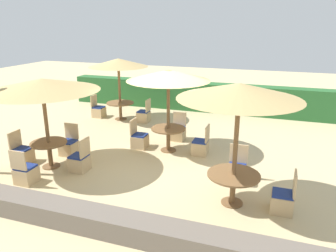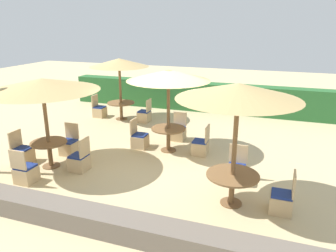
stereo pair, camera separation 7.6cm
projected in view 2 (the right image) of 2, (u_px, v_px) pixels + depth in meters
ground_plane at (161, 162)px, 9.45m from camera, size 40.00×40.00×0.00m
hedge_row at (208, 97)px, 14.63m from camera, size 13.00×0.70×1.26m
stone_border at (98, 221)px, 6.28m from camera, size 10.00×0.56×0.42m
parasol_front_left at (42, 85)px, 8.44m from camera, size 2.97×2.97×2.47m
round_table_front_left at (49, 148)px, 8.98m from camera, size 0.98×0.98×0.73m
patio_chair_front_left_south at (26, 173)px, 8.15m from camera, size 0.46×0.46×0.93m
patio_chair_front_left_west at (23, 154)px, 9.32m from camera, size 0.46×0.46×0.93m
patio_chair_front_left_north at (69, 146)px, 9.91m from camera, size 0.46×0.46×0.93m
patio_chair_front_left_east at (80, 161)px, 8.82m from camera, size 0.46×0.46×0.93m
parasol_back_left at (119, 63)px, 12.85m from camera, size 2.35×2.35×2.48m
round_table_back_left at (121, 106)px, 13.38m from camera, size 1.11×1.11×0.71m
patio_chair_back_left_east at (145, 115)px, 13.15m from camera, size 0.46×0.46×0.93m
patio_chair_back_left_west at (99, 111)px, 13.81m from camera, size 0.46×0.46×0.93m
parasol_center at (168, 76)px, 9.55m from camera, size 2.48×2.48×2.53m
round_table_center at (168, 133)px, 10.09m from camera, size 1.05×1.05×0.74m
patio_chair_center_east at (201, 146)px, 9.88m from camera, size 0.46×0.46×0.93m
patio_chair_center_west at (139, 140)px, 10.45m from camera, size 0.46×0.46×0.93m
patio_chair_center_north at (178, 132)px, 11.13m from camera, size 0.46×0.46×0.93m
parasol_front_right at (238, 92)px, 6.51m from camera, size 2.54×2.54×2.70m
round_table_front_right at (232, 180)px, 7.10m from camera, size 1.15×1.15×0.72m
patio_chair_front_right_east at (282, 201)px, 6.87m from camera, size 0.46×0.46×0.93m
patio_chair_front_right_north at (236, 172)px, 8.18m from camera, size 0.46×0.46×0.93m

